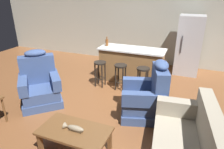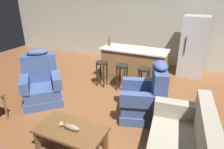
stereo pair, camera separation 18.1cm
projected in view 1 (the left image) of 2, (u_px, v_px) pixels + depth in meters
ground_plane at (114, 103)px, 4.62m from camera, size 12.00×12.00×0.00m
back_wall at (147, 26)px, 6.79m from camera, size 12.00×0.05×2.60m
coffee_table at (75, 133)px, 3.09m from camera, size 1.10×0.60×0.42m
fish_figurine at (74, 128)px, 3.05m from camera, size 0.34×0.10×0.10m
recliner_near_lamp at (40, 85)px, 4.51m from camera, size 1.19×1.19×1.20m
recliner_near_island at (147, 97)px, 4.01m from camera, size 1.05×1.05×1.20m
kitchen_island at (131, 65)px, 5.59m from camera, size 1.80×0.70×0.95m
bar_stool_left at (100, 69)px, 5.29m from camera, size 0.32×0.32×0.68m
bar_stool_middle at (121, 72)px, 5.09m from camera, size 0.32×0.32×0.68m
bar_stool_right at (143, 76)px, 4.89m from camera, size 0.32×0.32×0.68m
refrigerator at (189, 46)px, 5.98m from camera, size 0.70×0.69×1.76m
bottle_tall_green at (107, 42)px, 5.63m from camera, size 0.09×0.09×0.26m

